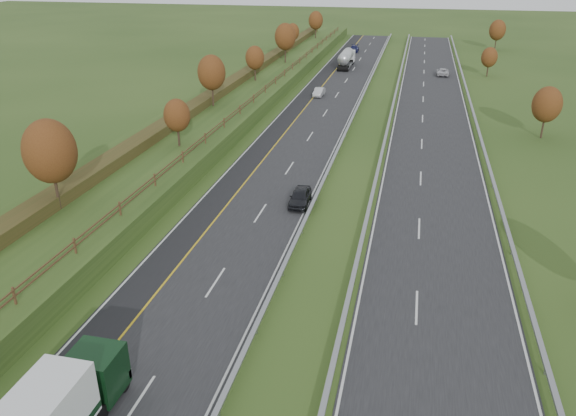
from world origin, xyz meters
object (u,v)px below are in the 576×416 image
road_tanker (346,58)px  car_oncoming (443,72)px  car_small_far (354,49)px  car_dark_near (300,197)px  car_silver_mid (319,92)px

road_tanker → car_oncoming: (19.30, -4.79, -1.15)m
car_small_far → car_oncoming: (20.00, -25.05, -0.05)m
car_dark_near → car_oncoming: size_ratio=0.91×
road_tanker → car_silver_mid: size_ratio=2.77×
car_oncoming → car_small_far: bearing=-51.5°
road_tanker → car_dark_near: (4.93, -71.10, -1.07)m
road_tanker → car_silver_mid: road_tanker is taller
car_dark_near → car_small_far: car_dark_near is taller
road_tanker → car_oncoming: bearing=-13.9°
road_tanker → car_dark_near: road_tanker is taller
car_dark_near → road_tanker: bearing=92.2°
road_tanker → car_oncoming: road_tanker is taller
car_dark_near → car_oncoming: bearing=76.0°
car_small_far → car_oncoming: size_ratio=1.03×
car_silver_mid → car_oncoming: size_ratio=0.83×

